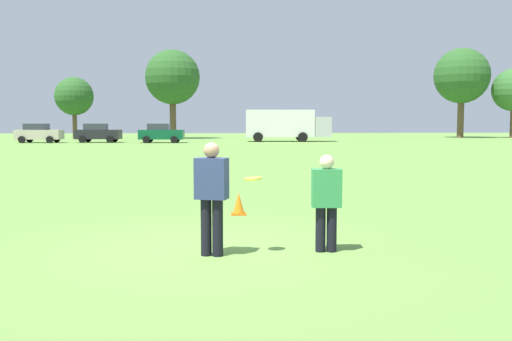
# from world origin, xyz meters

# --- Properties ---
(ground_plane) EXTENTS (186.75, 186.75, 0.00)m
(ground_plane) POSITION_xyz_m (0.00, 0.00, 0.00)
(ground_plane) COLOR #608C3D
(player_thrower) EXTENTS (0.53, 0.40, 1.69)m
(player_thrower) POSITION_xyz_m (0.04, -0.33, 0.95)
(player_thrower) COLOR black
(player_thrower) RESTS_ON ground
(player_defender) EXTENTS (0.46, 0.29, 1.49)m
(player_defender) POSITION_xyz_m (1.79, -0.19, 0.83)
(player_defender) COLOR black
(player_defender) RESTS_ON ground
(frisbee) EXTENTS (0.27, 0.27, 0.06)m
(frisbee) POSITION_xyz_m (0.66, -0.26, 1.15)
(frisbee) COLOR yellow
(traffic_cone) EXTENTS (0.32, 0.32, 0.48)m
(traffic_cone) POSITION_xyz_m (0.61, 3.48, 0.23)
(traffic_cone) COLOR #D8590C
(traffic_cone) RESTS_ON ground
(parked_car_near_left) EXTENTS (4.30, 2.40, 1.82)m
(parked_car_near_left) POSITION_xyz_m (-16.48, 47.72, 0.92)
(parked_car_near_left) COLOR #B7AD99
(parked_car_near_left) RESTS_ON ground
(parked_car_mid_left) EXTENTS (4.30, 2.40, 1.82)m
(parked_car_mid_left) POSITION_xyz_m (-10.99, 48.04, 0.92)
(parked_car_mid_left) COLOR black
(parked_car_mid_left) RESTS_ON ground
(parked_car_center) EXTENTS (4.30, 2.40, 1.82)m
(parked_car_center) POSITION_xyz_m (-4.86, 46.84, 0.92)
(parked_car_center) COLOR #0C4C2D
(parked_car_center) RESTS_ON ground
(box_truck) EXTENTS (8.63, 3.33, 3.18)m
(box_truck) POSITION_xyz_m (7.43, 49.29, 1.75)
(box_truck) COLOR white
(box_truck) RESTS_ON ground
(tree_center_elm) EXTENTS (4.36, 4.36, 7.09)m
(tree_center_elm) POSITION_xyz_m (-15.72, 59.07, 4.88)
(tree_center_elm) COLOR brown
(tree_center_elm) RESTS_ON ground
(tree_east_birch) EXTENTS (6.46, 6.46, 10.49)m
(tree_east_birch) POSITION_xyz_m (-4.65, 60.72, 7.22)
(tree_east_birch) COLOR brown
(tree_east_birch) RESTS_ON ground
(tree_east_oak) EXTENTS (6.85, 6.85, 11.13)m
(tree_east_oak) POSITION_xyz_m (31.02, 61.76, 7.65)
(tree_east_oak) COLOR brown
(tree_east_oak) RESTS_ON ground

